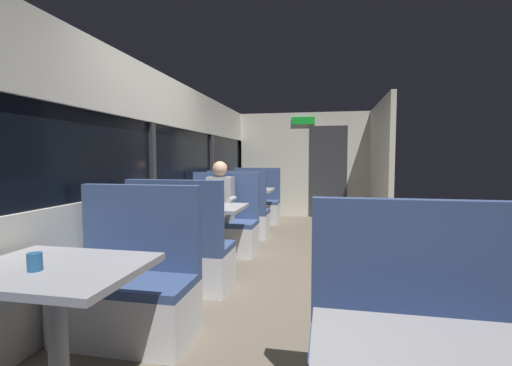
# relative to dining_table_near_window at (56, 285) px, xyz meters

# --- Properties ---
(ground_plane) EXTENTS (3.30, 9.20, 0.02)m
(ground_plane) POSITION_rel_dining_table_near_window_xyz_m (0.89, 2.09, -0.65)
(ground_plane) COLOR #665B4C
(carriage_window_panel_left) EXTENTS (0.09, 8.48, 2.30)m
(carriage_window_panel_left) POSITION_rel_dining_table_near_window_xyz_m (-0.56, 2.09, 0.47)
(carriage_window_panel_left) COLOR beige
(carriage_window_panel_left) RESTS_ON ground_plane
(carriage_end_bulkhead) EXTENTS (2.90, 0.11, 2.30)m
(carriage_end_bulkhead) POSITION_rel_dining_table_near_window_xyz_m (0.95, 6.28, 0.50)
(carriage_end_bulkhead) COLOR beige
(carriage_end_bulkhead) RESTS_ON ground_plane
(carriage_aisle_panel_right) EXTENTS (0.08, 2.40, 2.30)m
(carriage_aisle_panel_right) POSITION_rel_dining_table_near_window_xyz_m (2.34, 5.09, 0.51)
(carriage_aisle_panel_right) COLOR beige
(carriage_aisle_panel_right) RESTS_ON ground_plane
(dining_table_near_window) EXTENTS (0.90, 0.70, 0.74)m
(dining_table_near_window) POSITION_rel_dining_table_near_window_xyz_m (0.00, 0.00, 0.00)
(dining_table_near_window) COLOR #9E9EA3
(dining_table_near_window) RESTS_ON ground_plane
(bench_near_window_facing_entry) EXTENTS (0.95, 0.50, 1.10)m
(bench_near_window_facing_entry) POSITION_rel_dining_table_near_window_xyz_m (0.00, 0.70, -0.31)
(bench_near_window_facing_entry) COLOR silver
(bench_near_window_facing_entry) RESTS_ON ground_plane
(dining_table_mid_window) EXTENTS (0.90, 0.70, 0.74)m
(dining_table_mid_window) POSITION_rel_dining_table_near_window_xyz_m (0.00, 2.34, 0.00)
(dining_table_mid_window) COLOR #9E9EA3
(dining_table_mid_window) RESTS_ON ground_plane
(bench_mid_window_facing_end) EXTENTS (0.95, 0.50, 1.10)m
(bench_mid_window_facing_end) POSITION_rel_dining_table_near_window_xyz_m (0.00, 1.64, -0.31)
(bench_mid_window_facing_end) COLOR silver
(bench_mid_window_facing_end) RESTS_ON ground_plane
(bench_mid_window_facing_entry) EXTENTS (0.95, 0.50, 1.10)m
(bench_mid_window_facing_entry) POSITION_rel_dining_table_near_window_xyz_m (0.00, 3.04, -0.31)
(bench_mid_window_facing_entry) COLOR silver
(bench_mid_window_facing_entry) RESTS_ON ground_plane
(dining_table_far_window) EXTENTS (0.90, 0.70, 0.74)m
(dining_table_far_window) POSITION_rel_dining_table_near_window_xyz_m (0.00, 4.68, 0.00)
(dining_table_far_window) COLOR #9E9EA3
(dining_table_far_window) RESTS_ON ground_plane
(bench_far_window_facing_end) EXTENTS (0.95, 0.50, 1.10)m
(bench_far_window_facing_end) POSITION_rel_dining_table_near_window_xyz_m (0.00, 3.98, -0.31)
(bench_far_window_facing_end) COLOR silver
(bench_far_window_facing_end) RESTS_ON ground_plane
(bench_far_window_facing_entry) EXTENTS (0.95, 0.50, 1.10)m
(bench_far_window_facing_entry) POSITION_rel_dining_table_near_window_xyz_m (0.00, 5.38, -0.31)
(bench_far_window_facing_entry) COLOR silver
(bench_far_window_facing_entry) RESTS_ON ground_plane
(seated_passenger) EXTENTS (0.47, 0.55, 1.26)m
(seated_passenger) POSITION_rel_dining_table_near_window_xyz_m (0.00, 2.97, -0.10)
(seated_passenger) COLOR #26262D
(seated_passenger) RESTS_ON ground_plane
(coffee_cup_primary) EXTENTS (0.07, 0.07, 0.09)m
(coffee_cup_primary) POSITION_rel_dining_table_near_window_xyz_m (-0.04, -0.09, 0.15)
(coffee_cup_primary) COLOR #26598C
(coffee_cup_primary) RESTS_ON dining_table_near_window
(coffee_cup_secondary) EXTENTS (0.07, 0.07, 0.09)m
(coffee_cup_secondary) POSITION_rel_dining_table_near_window_xyz_m (-0.13, 2.41, 0.15)
(coffee_cup_secondary) COLOR #26598C
(coffee_cup_secondary) RESTS_ON dining_table_mid_window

